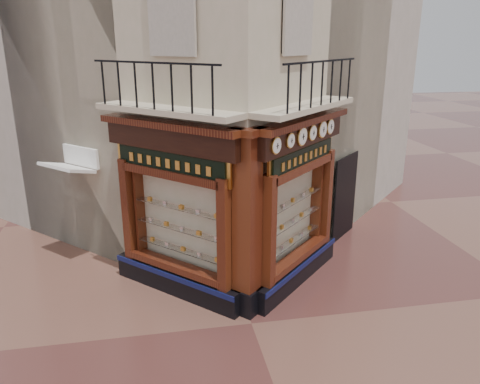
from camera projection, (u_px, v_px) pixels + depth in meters
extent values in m
plane|color=#522B26|center=(251.00, 324.00, 9.62)|extent=(80.00, 80.00, 0.00)
cube|color=beige|center=(209.00, 24.00, 13.52)|extent=(11.31, 11.31, 12.00)
cube|color=beige|center=(127.00, 42.00, 15.56)|extent=(11.31, 11.31, 11.00)
cube|color=beige|center=(271.00, 42.00, 16.42)|extent=(11.31, 11.31, 11.00)
cube|color=black|center=(177.00, 282.00, 10.73)|extent=(2.72, 2.72, 0.55)
cube|color=#0D1242|center=(171.00, 277.00, 10.51)|extent=(2.50, 2.50, 0.12)
cube|color=#360F09|center=(225.00, 235.00, 9.51)|extent=(0.37, 0.37, 2.45)
cube|color=#360F09|center=(129.00, 209.00, 11.02)|extent=(0.37, 0.37, 2.45)
cube|color=beige|center=(184.00, 218.00, 10.53)|extent=(1.80, 1.80, 2.10)
cube|color=black|center=(171.00, 139.00, 9.71)|extent=(2.69, 2.69, 0.50)
cube|color=#360F09|center=(168.00, 125.00, 9.56)|extent=(2.86, 2.86, 0.14)
cube|color=black|center=(297.00, 271.00, 11.23)|extent=(2.72, 2.72, 0.55)
cube|color=#0D1242|center=(304.00, 265.00, 11.06)|extent=(2.50, 2.50, 0.12)
cube|color=#360F09|center=(268.00, 232.00, 9.67)|extent=(0.37, 0.37, 2.45)
cube|color=#360F09|center=(325.00, 197.00, 11.86)|extent=(0.37, 0.37, 2.45)
cube|color=beige|center=(287.00, 211.00, 10.95)|extent=(1.80, 1.80, 2.10)
cube|color=black|center=(302.00, 134.00, 10.21)|extent=(2.69, 2.69, 0.50)
cube|color=#360F09|center=(305.00, 120.00, 10.08)|extent=(2.86, 2.86, 0.14)
cube|color=black|center=(247.00, 299.00, 10.01)|extent=(0.78, 0.78, 0.55)
cube|color=#360F09|center=(247.00, 215.00, 9.41)|extent=(0.64, 0.64, 3.50)
cube|color=#360F09|center=(248.00, 131.00, 8.88)|extent=(0.85, 0.85, 0.14)
cube|color=beige|center=(166.00, 111.00, 9.46)|extent=(2.97, 2.97, 0.12)
cube|color=black|center=(152.00, 63.00, 8.90)|extent=(2.36, 2.36, 0.04)
cube|color=beige|center=(307.00, 107.00, 9.97)|extent=(2.97, 2.97, 0.12)
cube|color=black|center=(323.00, 61.00, 9.50)|extent=(2.36, 2.36, 0.04)
cylinder|color=gold|center=(276.00, 146.00, 9.02)|extent=(0.28, 0.28, 0.34)
cylinder|color=white|center=(277.00, 146.00, 9.00)|extent=(0.22, 0.22, 0.30)
cube|color=black|center=(278.00, 146.00, 9.00)|extent=(0.02, 0.02, 0.11)
cube|color=black|center=(278.00, 146.00, 9.00)|extent=(0.07, 0.07, 0.01)
cylinder|color=gold|center=(290.00, 141.00, 9.47)|extent=(0.26, 0.26, 0.32)
cylinder|color=white|center=(291.00, 141.00, 9.45)|extent=(0.21, 0.21, 0.27)
cube|color=black|center=(292.00, 141.00, 9.45)|extent=(0.02, 0.02, 0.11)
cube|color=black|center=(292.00, 141.00, 9.45)|extent=(0.06, 0.06, 0.01)
cylinder|color=gold|center=(302.00, 136.00, 9.87)|extent=(0.33, 0.33, 0.41)
cylinder|color=white|center=(303.00, 137.00, 9.86)|extent=(0.26, 0.26, 0.35)
cube|color=black|center=(304.00, 137.00, 9.85)|extent=(0.02, 0.02, 0.14)
cube|color=black|center=(304.00, 137.00, 9.85)|extent=(0.08, 0.08, 0.01)
cylinder|color=gold|center=(312.00, 133.00, 10.26)|extent=(0.29, 0.29, 0.36)
cylinder|color=white|center=(313.00, 133.00, 10.24)|extent=(0.23, 0.23, 0.31)
cube|color=black|center=(314.00, 133.00, 10.24)|extent=(0.02, 0.02, 0.12)
cube|color=black|center=(314.00, 133.00, 10.24)|extent=(0.07, 0.07, 0.01)
cylinder|color=gold|center=(322.00, 129.00, 10.66)|extent=(0.32, 0.32, 0.40)
cylinder|color=white|center=(323.00, 129.00, 10.65)|extent=(0.26, 0.26, 0.35)
cube|color=black|center=(324.00, 129.00, 10.64)|extent=(0.02, 0.02, 0.13)
cube|color=black|center=(324.00, 129.00, 10.64)|extent=(0.08, 0.08, 0.01)
cylinder|color=gold|center=(330.00, 127.00, 11.00)|extent=(0.30, 0.30, 0.37)
cylinder|color=white|center=(331.00, 127.00, 10.98)|extent=(0.24, 0.24, 0.32)
cube|color=black|center=(332.00, 127.00, 10.97)|extent=(0.02, 0.02, 0.12)
cube|color=black|center=(332.00, 127.00, 10.97)|extent=(0.07, 0.07, 0.01)
cube|color=gold|center=(170.00, 163.00, 9.84)|extent=(2.27, 2.27, 0.61)
cube|color=black|center=(169.00, 163.00, 9.81)|extent=(2.12, 2.12, 0.46)
cube|color=gold|center=(302.00, 157.00, 10.34)|extent=(2.12, 2.12, 0.57)
cube|color=black|center=(304.00, 157.00, 10.32)|extent=(1.98, 1.98, 0.43)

